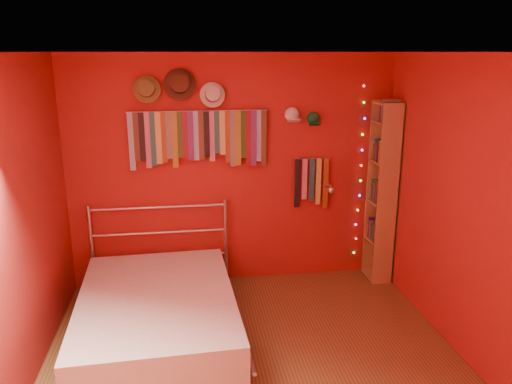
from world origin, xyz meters
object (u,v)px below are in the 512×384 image
bookshelf (386,192)px  bed (157,314)px  tie_rack (199,136)px  reading_lamp (330,189)px

bookshelf → bed: size_ratio=0.99×
bookshelf → tie_rack: bearing=175.6°
reading_lamp → bed: size_ratio=0.16×
tie_rack → reading_lamp: (1.37, -0.18, -0.58)m
tie_rack → reading_lamp: bearing=-7.5°
reading_lamp → bookshelf: 0.65m
reading_lamp → bookshelf: (0.64, 0.03, -0.06)m
reading_lamp → tie_rack: bearing=172.5°
bookshelf → bed: bookshelf is taller
tie_rack → bookshelf: 2.12m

